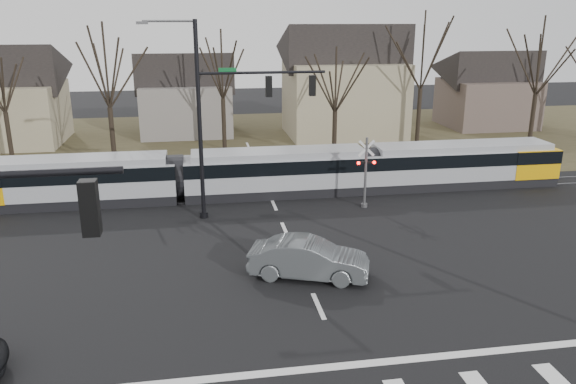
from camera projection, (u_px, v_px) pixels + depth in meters
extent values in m
plane|color=black|center=(331.00, 335.00, 18.96)|extent=(140.00, 140.00, 0.00)
cube|color=#38331E|center=(246.00, 140.00, 49.12)|extent=(140.00, 28.00, 0.01)
cube|color=silver|center=(345.00, 366.00, 17.26)|extent=(28.00, 0.35, 0.01)
cube|color=silver|center=(318.00, 306.00, 20.84)|extent=(0.18, 2.00, 0.01)
cube|color=silver|center=(299.00, 262.00, 24.61)|extent=(0.18, 2.00, 0.01)
cube|color=silver|center=(285.00, 229.00, 28.38)|extent=(0.18, 2.00, 0.01)
cube|color=silver|center=(274.00, 205.00, 32.15)|extent=(0.18, 2.00, 0.01)
cube|color=silver|center=(265.00, 185.00, 35.92)|extent=(0.18, 2.00, 0.01)
cube|color=silver|center=(258.00, 169.00, 39.69)|extent=(0.18, 2.00, 0.01)
cube|color=silver|center=(253.00, 156.00, 43.46)|extent=(0.18, 2.00, 0.01)
cube|color=silver|center=(248.00, 145.00, 47.23)|extent=(0.18, 2.00, 0.01)
cube|color=#59595E|center=(271.00, 198.00, 33.18)|extent=(90.00, 0.12, 0.06)
cube|color=#59595E|center=(268.00, 192.00, 34.50)|extent=(90.00, 0.12, 0.06)
cube|color=gray|center=(68.00, 181.00, 31.85)|extent=(12.13, 2.61, 2.72)
cube|color=black|center=(66.00, 172.00, 31.69)|extent=(12.15, 2.65, 0.79)
cube|color=gray|center=(279.00, 172.00, 33.72)|extent=(11.20, 2.61, 2.72)
cube|color=black|center=(279.00, 164.00, 33.56)|extent=(11.22, 2.65, 0.79)
cube|color=gray|center=(461.00, 165.00, 35.52)|extent=(12.13, 2.61, 2.72)
cube|color=black|center=(461.00, 156.00, 35.36)|extent=(12.15, 2.65, 0.79)
cube|color=#E7A207|center=(527.00, 160.00, 36.20)|extent=(2.99, 2.67, 1.82)
imported|color=#515659|center=(309.00, 259.00, 22.98)|extent=(4.79, 5.97, 1.62)
cube|color=black|center=(90.00, 208.00, 10.31)|extent=(0.32, 0.32, 1.05)
sphere|color=#FF0C07|center=(88.00, 191.00, 10.21)|extent=(0.22, 0.22, 0.22)
cylinder|color=black|center=(200.00, 123.00, 28.61)|extent=(0.22, 0.22, 10.20)
cylinder|color=black|center=(204.00, 215.00, 30.08)|extent=(0.44, 0.44, 0.30)
cylinder|color=black|center=(262.00, 73.00, 28.37)|extent=(6.50, 0.14, 0.14)
cube|color=#0C5926|center=(227.00, 70.00, 28.05)|extent=(0.90, 0.03, 0.22)
cube|color=black|center=(269.00, 86.00, 28.63)|extent=(0.32, 0.32, 1.05)
sphere|color=#FF0C07|center=(269.00, 80.00, 28.53)|extent=(0.22, 0.22, 0.22)
cube|color=black|center=(312.00, 86.00, 28.98)|extent=(0.32, 0.32, 1.05)
sphere|color=#FF0C07|center=(312.00, 79.00, 28.88)|extent=(0.22, 0.22, 0.22)
cube|color=#59595B|center=(142.00, 23.00, 26.76)|extent=(0.55, 0.22, 0.14)
cylinder|color=#59595B|center=(366.00, 173.00, 31.20)|extent=(0.14, 0.14, 4.00)
cylinder|color=#59595B|center=(364.00, 205.00, 31.76)|extent=(0.36, 0.36, 0.20)
cube|color=silver|center=(367.00, 148.00, 30.78)|extent=(0.95, 0.04, 0.95)
cube|color=silver|center=(367.00, 148.00, 30.78)|extent=(0.95, 0.04, 0.95)
cube|color=black|center=(366.00, 162.00, 31.02)|extent=(1.00, 0.10, 0.12)
sphere|color=#FF0C07|center=(359.00, 163.00, 30.88)|extent=(0.18, 0.18, 0.18)
sphere|color=#FF0C07|center=(374.00, 162.00, 31.02)|extent=(0.18, 0.18, 0.18)
cube|color=gray|center=(6.00, 114.00, 47.18)|extent=(9.00, 8.00, 5.00)
cube|color=slate|center=(187.00, 109.00, 51.45)|extent=(8.00, 7.00, 4.50)
cube|color=gray|center=(344.00, 99.00, 50.48)|extent=(10.00, 8.00, 6.50)
cube|color=brown|center=(486.00, 103.00, 54.98)|extent=(8.00, 7.00, 4.50)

